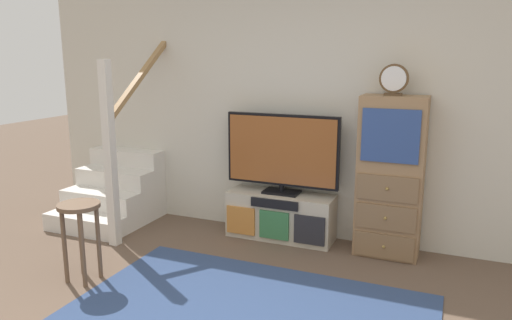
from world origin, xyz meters
The scene contains 8 objects.
back_wall centered at (0.00, 2.46, 1.35)m, with size 6.40×0.12×2.70m, color beige.
area_rug centered at (0.00, 0.60, 0.01)m, with size 2.60×1.80×0.01m, color navy.
media_console centered at (-0.30, 2.19, 0.23)m, with size 1.08×0.38×0.47m.
television centered at (-0.30, 2.22, 0.90)m, with size 1.16×0.22×0.80m.
side_cabinet centered at (0.76, 2.20, 0.74)m, with size 0.58×0.38×1.49m.
desk_clock centered at (0.74, 2.19, 1.63)m, with size 0.25×0.08×0.28m.
staircase centered at (-2.24, 2.20, 0.37)m, with size 1.00×1.36×2.20m.
bar_stool_near centered at (-1.48, 0.66, 0.50)m, with size 0.34×0.34×0.66m.
Camera 1 is at (1.29, -2.25, 1.84)m, focal length 34.13 mm.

